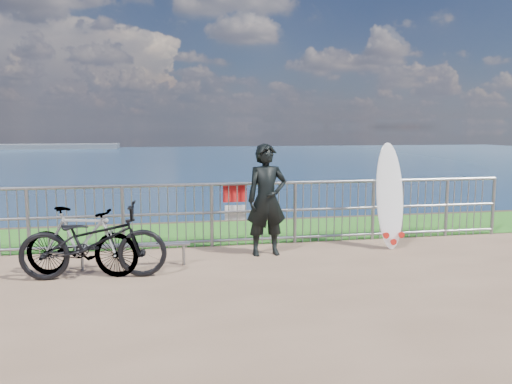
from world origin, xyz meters
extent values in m
plane|color=#28731F|center=(0.00, 2.70, 0.01)|extent=(120.00, 120.00, 0.00)
cube|color=brown|center=(0.00, 3.90, -2.50)|extent=(120.00, 0.30, 5.00)
plane|color=navy|center=(0.00, 90.00, -5.00)|extent=(260.00, 260.00, 0.00)
cube|color=#565E68|center=(-50.00, 168.00, -4.25)|extent=(70.00, 12.00, 1.50)
cylinder|color=gray|center=(0.00, 1.60, 1.10)|extent=(10.00, 0.06, 0.06)
cylinder|color=gray|center=(0.00, 1.60, 0.61)|extent=(10.00, 0.05, 0.05)
cylinder|color=gray|center=(0.00, 1.60, 0.10)|extent=(10.00, 0.05, 0.05)
cylinder|color=gray|center=(-3.50, 1.60, 0.55)|extent=(0.06, 0.06, 1.10)
cylinder|color=gray|center=(-2.00, 1.60, 0.55)|extent=(0.06, 0.06, 1.10)
cylinder|color=gray|center=(-0.50, 1.60, 0.55)|extent=(0.06, 0.06, 1.10)
cylinder|color=gray|center=(1.00, 1.60, 0.55)|extent=(0.06, 0.06, 1.10)
cylinder|color=gray|center=(2.50, 1.60, 0.55)|extent=(0.06, 0.06, 1.10)
cylinder|color=gray|center=(4.00, 1.60, 0.55)|extent=(0.06, 0.06, 1.10)
cylinder|color=gray|center=(5.00, 1.60, 0.55)|extent=(0.06, 0.06, 1.10)
cube|color=red|center=(-0.08, 1.66, 0.92)|extent=(0.42, 0.02, 0.30)
cube|color=white|center=(-0.08, 1.66, 0.92)|extent=(0.38, 0.01, 0.08)
cube|color=white|center=(-0.08, 1.66, 0.58)|extent=(0.36, 0.02, 0.26)
imported|color=black|center=(0.33, 0.88, 0.91)|extent=(0.68, 0.47, 1.82)
ellipsoid|color=white|center=(2.51, 0.97, 0.92)|extent=(0.51, 0.46, 1.83)
cone|color=red|center=(2.37, 0.85, 0.26)|extent=(0.11, 0.20, 0.11)
cone|color=red|center=(2.65, 0.85, 0.26)|extent=(0.11, 0.20, 0.11)
cone|color=red|center=(2.51, 0.85, 0.14)|extent=(0.11, 0.20, 0.11)
imported|color=black|center=(-2.29, 0.07, 0.52)|extent=(2.02, 0.80, 1.04)
imported|color=black|center=(-2.47, 0.19, 0.49)|extent=(1.71, 0.92, 0.99)
cylinder|color=gray|center=(-1.78, 0.50, 0.33)|extent=(1.67, 0.05, 0.05)
cylinder|color=gray|center=(-2.52, 0.50, 0.16)|extent=(0.04, 0.04, 0.33)
cylinder|color=gray|center=(-1.05, 0.50, 0.16)|extent=(0.04, 0.04, 0.33)
camera|label=1|loc=(-1.37, -6.95, 2.08)|focal=35.00mm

